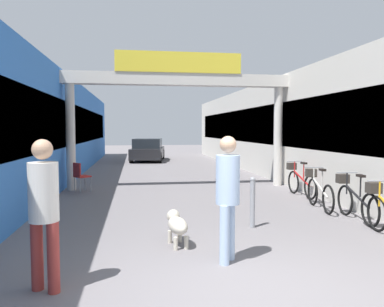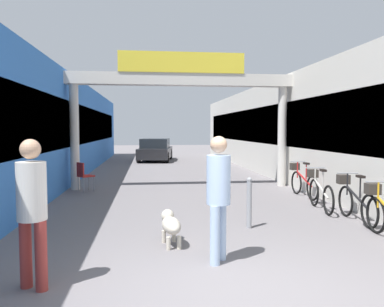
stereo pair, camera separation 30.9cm
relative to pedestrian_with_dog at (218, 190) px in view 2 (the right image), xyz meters
name	(u,v)px [view 2 (the right image)]	position (x,y,z in m)	size (l,w,h in m)	color
ground_plane	(244,298)	(0.08, -1.16, -1.04)	(80.00, 80.00, 0.00)	slate
storefront_left	(43,130)	(-5.01, 9.84, 0.83)	(3.00, 26.00, 3.75)	blue
storefront_right	(297,130)	(5.17, 9.84, 0.83)	(3.00, 26.00, 3.75)	beige
arcade_sign_gateway	(182,92)	(0.08, 6.81, 2.02)	(7.40, 0.47, 4.30)	beige
pedestrian_with_dog	(218,190)	(0.00, 0.00, 0.00)	(0.47, 0.47, 1.80)	#A5BFE0
pedestrian_companion	(32,203)	(-2.34, -0.63, -0.01)	(0.46, 0.46, 1.79)	#99332D
dog_on_leash	(170,224)	(-0.63, 0.88, -0.70)	(0.38, 0.76, 0.54)	beige
bicycle_black_second	(354,200)	(3.24, 2.04, -0.60)	(0.46, 1.69, 0.98)	black
bicycle_silver_third	(319,191)	(3.02, 3.19, -0.60)	(0.46, 1.68, 0.98)	black
bicycle_red_farthest	(302,181)	(3.32, 4.86, -0.60)	(0.46, 1.69, 0.98)	black
bollard_post_metal	(249,202)	(0.93, 1.75, -0.54)	(0.10, 0.10, 0.98)	gray
cafe_chair_red_nearer	(84,174)	(-2.95, 6.41, -0.50)	(0.56, 0.56, 0.89)	gray
parked_car_black	(155,150)	(-0.57, 17.29, -0.40)	(2.25, 4.19, 1.33)	black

